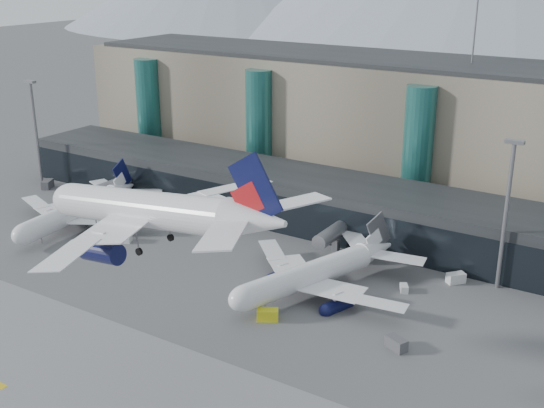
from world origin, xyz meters
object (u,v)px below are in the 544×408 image
at_px(veh_a, 123,237).
at_px(veh_h, 268,315).
at_px(jet_parked_mid, 324,263).
at_px(veh_d, 456,278).
at_px(jet_parked_left, 84,202).
at_px(veh_f, 48,184).
at_px(veh_g, 404,288).
at_px(hero_jet, 165,203).
at_px(lightmast_left, 35,127).
at_px(lightmast_mid, 507,207).
at_px(veh_b, 190,221).
at_px(veh_c, 396,343).

distance_m(veh_a, veh_h, 42.03).
bearing_deg(jet_parked_mid, veh_d, -34.10).
distance_m(jet_parked_left, veh_f, 27.58).
height_order(veh_d, veh_g, veh_d).
distance_m(jet_parked_mid, veh_h, 15.01).
bearing_deg(veh_a, veh_d, -7.83).
height_order(hero_jet, jet_parked_mid, hero_jet).
xyz_separation_m(lightmast_left, veh_a, (42.59, -16.14, -13.50)).
bearing_deg(veh_g, veh_d, 111.61).
height_order(lightmast_mid, veh_d, lightmast_mid).
relative_size(jet_parked_left, veh_b, 12.65).
relative_size(jet_parked_left, veh_c, 11.60).
distance_m(veh_a, veh_c, 61.03).
bearing_deg(jet_parked_left, lightmast_mid, -84.63).
bearing_deg(veh_h, veh_f, 131.90).
height_order(veh_c, veh_h, veh_h).
bearing_deg(lightmast_mid, veh_f, -177.72).
bearing_deg(veh_b, veh_h, -138.17).
distance_m(lightmast_left, veh_c, 106.75).
height_order(hero_jet, veh_g, hero_jet).
height_order(jet_parked_left, jet_parked_mid, jet_parked_mid).
xyz_separation_m(hero_jet, jet_parked_mid, (1.71, 36.66, -21.36)).
relative_size(lightmast_left, veh_c, 8.06).
bearing_deg(veh_b, veh_f, 76.25).
bearing_deg(veh_h, jet_parked_left, 134.99).
bearing_deg(hero_jet, veh_h, 94.61).
distance_m(lightmast_mid, veh_d, 15.14).
relative_size(jet_parked_left, veh_h, 11.30).
xyz_separation_m(veh_c, veh_g, (-5.79, 17.34, -0.27)).
distance_m(jet_parked_left, veh_a, 15.05).
xyz_separation_m(veh_c, veh_d, (0.44, 25.20, 0.00)).
relative_size(hero_jet, veh_c, 12.12).
xyz_separation_m(veh_a, veh_b, (5.56, 14.09, -0.08)).
distance_m(jet_parked_left, veh_h, 56.76).
relative_size(hero_jet, jet_parked_mid, 1.04).
bearing_deg(jet_parked_left, veh_h, -110.22).
bearing_deg(veh_g, jet_parked_left, -115.32).
distance_m(jet_parked_left, veh_g, 69.20).
xyz_separation_m(lightmast_left, jet_parked_mid, (85.25, -12.58, -9.91)).
height_order(lightmast_left, veh_d, lightmast_left).
bearing_deg(veh_d, jet_parked_left, 140.01).
xyz_separation_m(veh_b, veh_c, (54.94, -22.16, 0.04)).
relative_size(veh_c, veh_d, 1.03).
distance_m(hero_jet, veh_d, 59.56).
distance_m(jet_parked_mid, veh_f, 82.61).
distance_m(veh_c, veh_d, 25.21).
bearing_deg(jet_parked_left, veh_c, -104.30).
bearing_deg(veh_d, lightmast_left, 130.37).
relative_size(lightmast_left, lightmast_mid, 1.00).
distance_m(veh_f, veh_h, 83.74).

